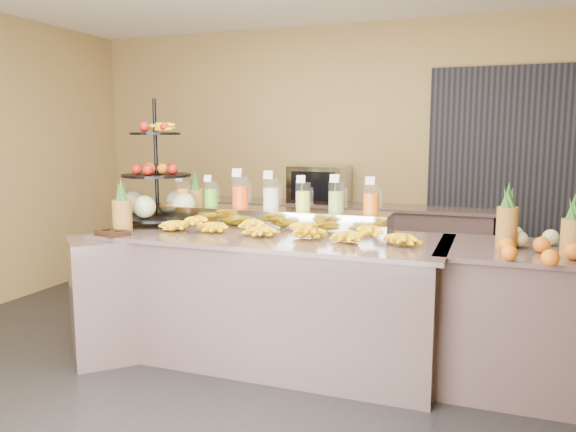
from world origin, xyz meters
The scene contains 20 objects.
ground centered at (0.00, 0.00, 0.00)m, with size 6.00×6.00×0.00m, color black.
room_envelope centered at (0.19, 0.79, 1.88)m, with size 6.04×5.02×2.82m.
buffet_counter centered at (-0.12, 0.26, 0.47)m, with size 2.75×1.25×0.93m.
right_counter centered at (1.70, 0.40, 0.47)m, with size 1.08×0.88×0.93m.
back_ledge centered at (0.00, 2.25, 0.47)m, with size 3.10×0.55×0.93m.
pitcher_tray centered at (-0.12, 0.58, 1.01)m, with size 1.85×0.30×0.15m, color gray.
juice_pitcher_orange_a centered at (-0.90, 0.58, 1.17)m, with size 0.11×0.11×0.26m.
juice_pitcher_green centered at (-0.64, 0.58, 1.17)m, with size 0.11×0.11×0.26m.
juice_pitcher_orange_b centered at (-0.38, 0.58, 1.19)m, with size 0.13×0.14×0.32m.
juice_pitcher_milk centered at (-0.12, 0.58, 1.18)m, with size 0.13×0.13×0.31m.
juice_pitcher_lemon centered at (0.14, 0.58, 1.17)m, with size 0.12×0.12×0.28m.
juice_pitcher_lime centered at (0.40, 0.58, 1.18)m, with size 0.12×0.13×0.29m.
juice_pitcher_orange_c centered at (0.66, 0.58, 1.18)m, with size 0.12×0.12×0.28m.
banana_heap centered at (0.10, 0.27, 1.00)m, with size 1.93×0.17×0.16m.
fruit_stand centered at (-1.03, 0.50, 1.18)m, with size 0.88×0.88×1.00m.
condiment_caddy centered at (-1.07, -0.11, 0.95)m, with size 0.22×0.17×0.03m, color black.
pineapple_left_a centered at (-1.08, 0.01, 1.08)m, with size 0.14×0.14×0.40m.
pineapple_left_b centered at (-0.86, 0.71, 1.09)m, with size 0.14×0.14×0.43m.
right_fruit_pile centered at (1.74, 0.21, 1.01)m, with size 0.50×0.48×0.26m.
oven_warmer centered at (-0.25, 2.25, 1.13)m, with size 0.59×0.41×0.39m, color gray.
Camera 1 is at (1.50, -3.40, 1.64)m, focal length 35.00 mm.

